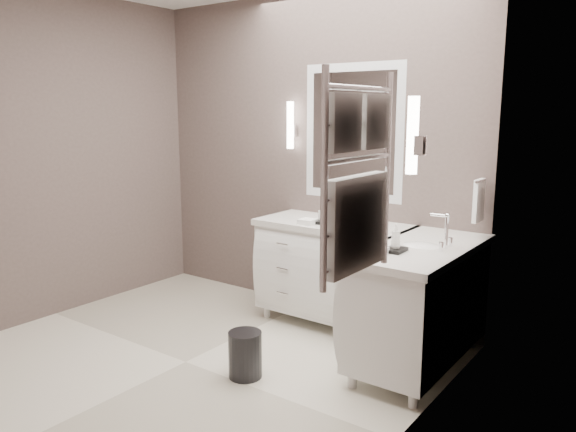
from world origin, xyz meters
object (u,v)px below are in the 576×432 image
Objects in this scene: towel_ladder at (357,189)px; waste_bin at (245,354)px; vanity_back at (334,266)px; vanity_right at (420,298)px.

towel_ladder is 1.71m from waste_bin.
vanity_back is 2.16m from towel_ladder.
vanity_back is 0.93m from vanity_right.
vanity_right is 1.60m from towel_ladder.
vanity_right reaches higher than waste_bin.
vanity_back is at bearing 91.40° from waste_bin.
vanity_right is (0.88, -0.33, 0.00)m from vanity_back.
vanity_right is 4.02× the size of waste_bin.
towel_ladder is (1.10, -1.63, 0.91)m from vanity_back.
vanity_back and vanity_right have the same top height.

